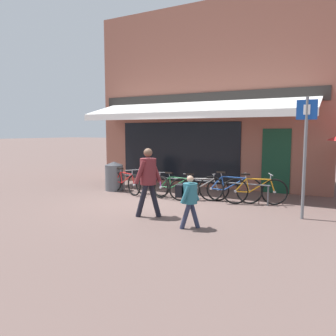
% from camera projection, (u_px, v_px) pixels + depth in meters
% --- Properties ---
extents(ground_plane, '(160.00, 160.00, 0.00)m').
position_uv_depth(ground_plane, '(145.00, 202.00, 9.37)').
color(ground_plane, brown).
extents(shop_front, '(8.66, 4.78, 6.49)m').
position_uv_depth(shop_front, '(216.00, 100.00, 12.92)').
color(shop_front, '#8E5647').
rests_on(shop_front, ground_plane).
extents(bike_rack_rail, '(4.84, 0.04, 0.57)m').
position_uv_depth(bike_rack_rail, '(188.00, 182.00, 9.93)').
color(bike_rack_rail, '#47494F').
rests_on(bike_rack_rail, ground_plane).
extents(bicycle_red, '(1.65, 0.73, 0.82)m').
position_uv_depth(bicycle_red, '(125.00, 182.00, 10.64)').
color(bicycle_red, black).
rests_on(bicycle_red, ground_plane).
extents(bicycle_purple, '(1.57, 0.73, 0.82)m').
position_uv_depth(bicycle_purple, '(151.00, 184.00, 10.25)').
color(bicycle_purple, black).
rests_on(bicycle_purple, ground_plane).
extents(bicycle_green, '(1.65, 0.52, 0.81)m').
position_uv_depth(bicycle_green, '(175.00, 187.00, 9.87)').
color(bicycle_green, black).
rests_on(bicycle_green, ground_plane).
extents(bicycle_silver, '(1.63, 0.94, 0.82)m').
position_uv_depth(bicycle_silver, '(199.00, 189.00, 9.51)').
color(bicycle_silver, black).
rests_on(bicycle_silver, ground_plane).
extents(bicycle_blue, '(1.82, 0.60, 0.90)m').
position_uv_depth(bicycle_blue, '(230.00, 189.00, 9.30)').
color(bicycle_blue, black).
rests_on(bicycle_blue, ground_plane).
extents(bicycle_orange, '(1.67, 0.76, 0.87)m').
position_uv_depth(bicycle_orange, '(255.00, 191.00, 8.98)').
color(bicycle_orange, black).
rests_on(bicycle_orange, ground_plane).
extents(pedestrian_adult, '(0.56, 0.63, 1.64)m').
position_uv_depth(pedestrian_adult, '(148.00, 176.00, 7.64)').
color(pedestrian_adult, black).
rests_on(pedestrian_adult, ground_plane).
extents(pedestrian_child, '(0.50, 0.53, 1.12)m').
position_uv_depth(pedestrian_child, '(189.00, 196.00, 6.75)').
color(pedestrian_child, '#282D47').
rests_on(pedestrian_child, ground_plane).
extents(litter_bin, '(0.62, 0.62, 0.99)m').
position_uv_depth(litter_bin, '(114.00, 176.00, 11.17)').
color(litter_bin, '#515459').
rests_on(litter_bin, ground_plane).
extents(parking_sign, '(0.44, 0.07, 2.77)m').
position_uv_depth(parking_sign, '(305.00, 146.00, 7.37)').
color(parking_sign, slate).
rests_on(parking_sign, ground_plane).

